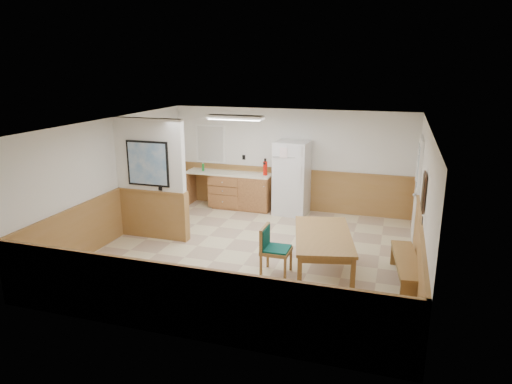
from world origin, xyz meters
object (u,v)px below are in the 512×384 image
(refrigerator, at_px, (292,178))
(soap_bottle, at_px, (203,167))
(dining_table, at_px, (323,239))
(fire_extinguisher, at_px, (265,168))
(dining_chair, at_px, (271,246))
(dining_bench, at_px, (406,265))

(refrigerator, relative_size, soap_bottle, 9.38)
(dining_table, bearing_deg, fire_extinguisher, 108.47)
(dining_chair, distance_m, fire_extinguisher, 3.64)
(refrigerator, distance_m, soap_bottle, 2.33)
(dining_bench, xyz_separation_m, soap_bottle, (-4.99, 3.13, 0.65))
(dining_table, height_order, fire_extinguisher, fire_extinguisher)
(dining_chair, bearing_deg, soap_bottle, 129.28)
(dining_chair, xyz_separation_m, soap_bottle, (-2.75, 3.39, 0.50))
(dining_chair, bearing_deg, refrigerator, 97.40)
(dining_chair, bearing_deg, dining_table, 11.99)
(dining_bench, height_order, fire_extinguisher, fire_extinguisher)
(dining_bench, height_order, dining_chair, dining_chair)
(dining_table, bearing_deg, dining_chair, 178.90)
(soap_bottle, bearing_deg, dining_chair, -50.90)
(dining_table, xyz_separation_m, dining_bench, (1.37, 0.08, -0.31))
(dining_bench, height_order, soap_bottle, soap_bottle)
(refrigerator, xyz_separation_m, dining_table, (1.29, -3.18, -0.23))
(refrigerator, height_order, dining_bench, refrigerator)
(refrigerator, distance_m, dining_bench, 4.13)
(dining_chair, bearing_deg, fire_extinguisher, 108.17)
(dining_bench, relative_size, fire_extinguisher, 3.99)
(dining_table, bearing_deg, soap_bottle, 125.52)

